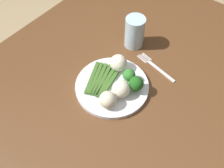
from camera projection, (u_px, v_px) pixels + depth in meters
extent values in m
cube|color=brown|center=(108.00, 102.00, 0.79)|extent=(1.39, 0.96, 0.04)
cylinder|color=brown|center=(119.00, 31.00, 1.54)|extent=(0.07, 0.07, 0.70)
cylinder|color=white|center=(112.00, 86.00, 0.80)|extent=(0.24, 0.24, 0.01)
cube|color=#3D6626|center=(110.00, 83.00, 0.79)|extent=(0.13, 0.04, 0.01)
cube|color=#3D6626|center=(107.00, 81.00, 0.79)|extent=(0.13, 0.04, 0.01)
cube|color=#3D6626|center=(103.00, 80.00, 0.79)|extent=(0.13, 0.05, 0.01)
cube|color=#3D6626|center=(100.00, 79.00, 0.80)|extent=(0.13, 0.06, 0.01)
cube|color=#3D6626|center=(96.00, 78.00, 0.80)|extent=(0.13, 0.06, 0.01)
cube|color=#3D6626|center=(92.00, 78.00, 0.80)|extent=(0.13, 0.06, 0.01)
cylinder|color=#609E3D|center=(129.00, 79.00, 0.79)|extent=(0.01, 0.01, 0.01)
sphere|color=#337A2D|center=(129.00, 75.00, 0.78)|extent=(0.04, 0.04, 0.04)
cylinder|color=#4C7F2B|center=(135.00, 88.00, 0.77)|extent=(0.02, 0.02, 0.02)
sphere|color=#1E5B1C|center=(136.00, 84.00, 0.75)|extent=(0.05, 0.05, 0.05)
sphere|color=silver|center=(118.00, 63.00, 0.81)|extent=(0.06, 0.06, 0.06)
sphere|color=beige|center=(108.00, 100.00, 0.72)|extent=(0.05, 0.05, 0.05)
sphere|color=silver|center=(121.00, 89.00, 0.75)|extent=(0.06, 0.06, 0.06)
cube|color=silver|center=(161.00, 71.00, 0.84)|extent=(0.03, 0.12, 0.00)
cube|color=silver|center=(146.00, 56.00, 0.88)|extent=(0.01, 0.04, 0.00)
cube|color=silver|center=(145.00, 57.00, 0.88)|extent=(0.01, 0.04, 0.00)
cube|color=silver|center=(143.00, 58.00, 0.88)|extent=(0.01, 0.04, 0.00)
cube|color=silver|center=(142.00, 59.00, 0.87)|extent=(0.01, 0.04, 0.00)
cylinder|color=silver|center=(135.00, 32.00, 0.87)|extent=(0.07, 0.07, 0.12)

